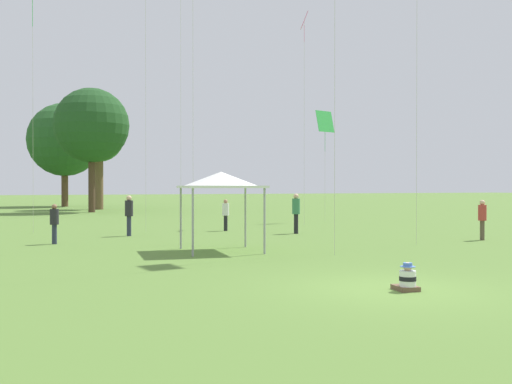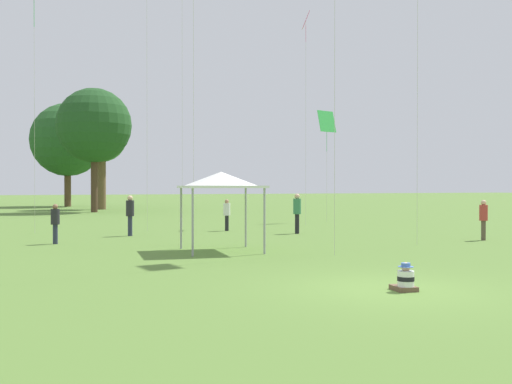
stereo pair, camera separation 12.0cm
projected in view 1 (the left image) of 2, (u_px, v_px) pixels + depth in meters
The scene contains 13 objects.
ground_plane at pixel (390, 289), 12.78m from camera, with size 300.00×300.00×0.00m, color #567A33.
seated_toddler at pixel (407, 279), 12.57m from camera, with size 0.51×0.59×0.60m.
person_standing_0 at pixel (54, 220), 22.72m from camera, with size 0.44×0.44×1.52m.
person_standing_1 at pixel (482, 216), 24.36m from camera, with size 0.45×0.45×1.64m.
person_standing_2 at pixel (226, 212), 29.43m from camera, with size 0.37×0.37×1.55m.
person_standing_3 at pixel (296, 210), 27.74m from camera, with size 0.41×0.41×1.86m.
person_standing_4 at pixel (129, 212), 26.40m from camera, with size 0.39×0.39×1.79m.
canopy_tent at pixel (221, 180), 20.16m from camera, with size 2.89×2.89×2.69m.
kite_2 at pixel (304, 28), 33.82m from camera, with size 0.64×0.98×12.03m.
kite_6 at pixel (325, 123), 37.14m from camera, with size 1.40×0.70×6.89m.
distant_tree_0 at pixel (92, 126), 50.43m from camera, with size 6.28×6.28×10.49m.
distant_tree_1 at pixel (65, 140), 64.71m from camera, with size 7.89×7.89×11.19m.
distant_tree_2 at pixel (99, 138), 56.65m from camera, with size 4.85×4.85×9.36m.
Camera 1 is at (-7.57, -10.66, 2.20)m, focal length 42.00 mm.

